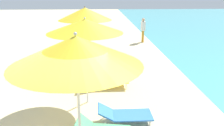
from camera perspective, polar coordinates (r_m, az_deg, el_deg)
umbrella_nearest at (r=3.88m, az=-8.86°, el=3.00°), size 2.26×2.26×2.80m
umbrella_second at (r=6.83m, az=-6.68°, el=9.01°), size 2.24×2.24×2.71m
lounger_second_shoreside at (r=8.54m, az=-1.50°, el=-3.93°), size 1.53×0.66×0.68m
lounger_second_inland at (r=6.41m, az=3.09°, el=-12.50°), size 1.47×0.64×0.47m
umbrella_farthest at (r=10.73m, az=-6.69°, el=11.96°), size 2.45×2.45×2.76m
lounger_farthest_shoreside at (r=12.15m, az=-3.33°, el=2.37°), size 1.66×0.92×0.57m
lounger_farthest_inland at (r=9.98m, az=-1.22°, el=-0.83°), size 1.33×0.77×0.59m
person_walking_near at (r=15.98m, az=7.68°, el=8.63°), size 0.26×0.38×1.64m
cooler_box at (r=12.96m, az=-12.75°, el=2.52°), size 0.49×0.58×0.34m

